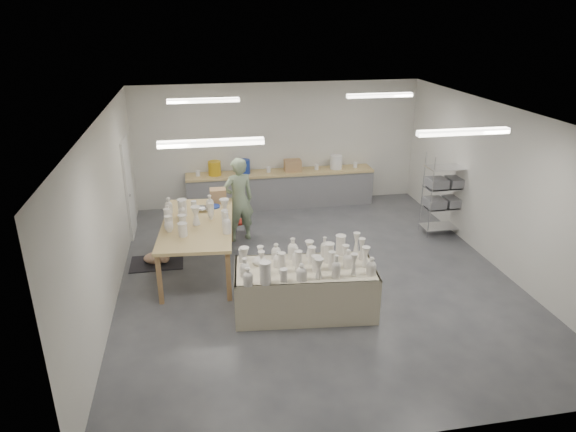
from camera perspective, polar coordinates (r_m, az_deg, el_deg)
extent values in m
plane|color=#424449|center=(9.61, 2.91, -6.52)|extent=(8.00, 8.00, 0.00)
cube|color=white|center=(8.60, 3.29, 11.30)|extent=(7.00, 8.00, 0.02)
cube|color=silver|center=(12.75, -1.08, 7.95)|extent=(7.00, 0.02, 3.00)
cube|color=silver|center=(5.58, 12.77, -12.00)|extent=(7.00, 0.02, 3.00)
cube|color=silver|center=(8.90, -19.42, 0.43)|extent=(0.02, 8.00, 3.00)
cube|color=silver|center=(10.35, 22.32, 2.97)|extent=(0.02, 8.00, 3.00)
cube|color=white|center=(11.47, -17.26, 3.01)|extent=(0.05, 0.90, 2.10)
cube|color=white|center=(6.91, -8.53, 8.06)|extent=(1.40, 0.12, 0.08)
cube|color=white|center=(7.89, 18.91, 8.84)|extent=(1.40, 0.12, 0.08)
cube|color=white|center=(10.35, -9.39, 12.55)|extent=(1.40, 0.12, 0.08)
cube|color=white|center=(11.02, 10.16, 13.06)|extent=(1.40, 0.12, 0.08)
cube|color=tan|center=(12.62, -0.82, 4.83)|extent=(4.60, 0.60, 0.06)
cube|color=slate|center=(12.76, -0.81, 2.90)|extent=(4.60, 0.55, 0.84)
cylinder|color=gold|center=(12.41, -8.16, 5.28)|extent=(0.30, 0.30, 0.34)
cylinder|color=#1C3599|center=(12.45, -4.93, 5.48)|extent=(0.30, 0.30, 0.34)
cylinder|color=white|center=(12.86, 5.37, 5.99)|extent=(0.30, 0.30, 0.34)
cube|color=#A77B51|center=(12.62, 0.52, 5.64)|extent=(0.40, 0.30, 0.28)
cylinder|color=white|center=(12.43, -9.98, 4.71)|extent=(0.10, 0.10, 0.14)
cylinder|color=white|center=(12.54, -2.18, 5.19)|extent=(0.10, 0.10, 0.14)
cylinder|color=white|center=(12.76, 3.18, 5.47)|extent=(0.10, 0.10, 0.14)
cylinder|color=white|center=(13.03, 7.48, 5.65)|extent=(0.10, 0.10, 0.14)
cylinder|color=silver|center=(11.16, 15.63, 1.87)|extent=(0.02, 0.02, 1.80)
cylinder|color=silver|center=(11.55, 19.40, 2.08)|extent=(0.02, 0.02, 1.80)
cylinder|color=silver|center=(11.53, 14.71, 2.60)|extent=(0.02, 0.02, 1.80)
cylinder|color=silver|center=(11.91, 18.39, 2.79)|extent=(0.02, 0.02, 1.80)
cube|color=silver|center=(11.79, 16.66, -1.09)|extent=(0.88, 0.48, 0.02)
cube|color=silver|center=(11.63, 16.89, 0.95)|extent=(0.88, 0.48, 0.02)
cube|color=silver|center=(11.48, 17.14, 3.05)|extent=(0.88, 0.48, 0.02)
cube|color=silver|center=(11.35, 17.39, 5.20)|extent=(0.88, 0.48, 0.02)
cube|color=slate|center=(11.49, 15.98, 1.45)|extent=(0.38, 0.42, 0.18)
cube|color=slate|center=(11.69, 17.92, 1.57)|extent=(0.38, 0.42, 0.18)
cube|color=slate|center=(11.35, 16.21, 3.58)|extent=(0.38, 0.42, 0.18)
cube|color=slate|center=(11.55, 18.18, 3.66)|extent=(0.38, 0.42, 0.18)
cube|color=olive|center=(8.37, 1.87, -8.44)|extent=(2.06, 1.10, 0.68)
cube|color=beige|center=(8.16, 1.91, -5.86)|extent=(2.32, 1.28, 0.03)
cube|color=beige|center=(7.92, 2.66, -9.94)|extent=(2.22, 0.26, 0.78)
cube|color=beige|center=(8.78, 1.17, -6.51)|extent=(2.22, 0.26, 0.78)
cube|color=tan|center=(9.56, -10.05, -0.87)|extent=(1.48, 2.64, 0.06)
cube|color=olive|center=(8.70, -13.43, -7.01)|extent=(0.08, 0.08, 0.89)
cube|color=olive|center=(8.69, -5.95, -6.52)|extent=(0.08, 0.08, 0.89)
cube|color=olive|center=(10.87, -12.97, -0.98)|extent=(0.08, 0.08, 0.89)
cube|color=olive|center=(10.86, -7.03, -0.58)|extent=(0.08, 0.08, 0.89)
ellipsoid|color=silver|center=(10.08, -9.57, 0.85)|extent=(0.26, 0.26, 0.12)
cylinder|color=#1C3599|center=(10.24, -8.29, 1.06)|extent=(0.26, 0.26, 0.03)
cylinder|color=white|center=(10.31, -10.44, 1.34)|extent=(0.11, 0.11, 0.12)
cube|color=#A77B51|center=(10.46, -7.78, 2.27)|extent=(0.32, 0.26, 0.28)
cube|color=black|center=(10.32, -14.36, -5.05)|extent=(1.00, 0.70, 0.02)
ellipsoid|color=white|center=(10.27, -14.41, -4.49)|extent=(0.56, 0.45, 0.21)
sphere|color=white|center=(10.15, -13.53, -4.61)|extent=(0.18, 0.18, 0.18)
imported|color=#8EA47F|center=(10.73, -5.51, 1.81)|extent=(0.75, 0.59, 1.81)
cylinder|color=#B52619|center=(11.20, -5.53, -0.67)|extent=(0.38, 0.38, 0.04)
cylinder|color=silver|center=(11.25, -4.81, -1.37)|extent=(0.02, 0.02, 0.28)
cylinder|color=silver|center=(11.37, -5.80, -1.14)|extent=(0.02, 0.02, 0.28)
cylinder|color=silver|center=(11.15, -5.90, -1.62)|extent=(0.02, 0.02, 0.28)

